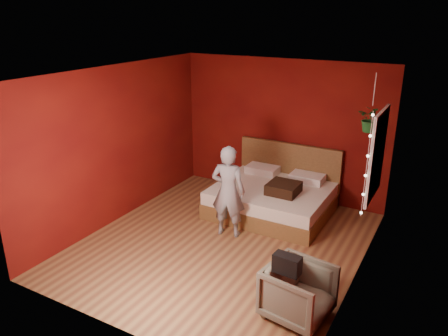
{
  "coord_description": "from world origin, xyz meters",
  "views": [
    {
      "loc": [
        2.92,
        -5.18,
        3.41
      ],
      "look_at": [
        -0.2,
        0.4,
        1.08
      ],
      "focal_mm": 35.0,
      "sensor_mm": 36.0,
      "label": 1
    }
  ],
  "objects": [
    {
      "name": "person",
      "position": [
        -0.07,
        0.31,
        0.74
      ],
      "size": [
        0.6,
        0.45,
        1.49
      ],
      "primitive_type": "imported",
      "rotation": [
        0.0,
        0.0,
        3.33
      ],
      "color": "gray",
      "rests_on": "ground"
    },
    {
      "name": "hanging_plant",
      "position": [
        1.79,
        1.1,
        1.95
      ],
      "size": [
        0.41,
        0.38,
        0.84
      ],
      "color": "silver",
      "rests_on": "room_walls"
    },
    {
      "name": "window",
      "position": [
        1.97,
        0.9,
        1.5
      ],
      "size": [
        0.05,
        0.97,
        1.27
      ],
      "color": "white",
      "rests_on": "room_walls"
    },
    {
      "name": "floor",
      "position": [
        0.0,
        0.0,
        0.0
      ],
      "size": [
        4.5,
        4.5,
        0.0
      ],
      "primitive_type": "plane",
      "color": "brown",
      "rests_on": "ground"
    },
    {
      "name": "room_walls",
      "position": [
        0.0,
        0.0,
        1.68
      ],
      "size": [
        4.04,
        4.54,
        2.62
      ],
      "color": "#67120A",
      "rests_on": "ground"
    },
    {
      "name": "bed",
      "position": [
        0.22,
        1.46,
        0.28
      ],
      "size": [
        1.96,
        1.67,
        1.08
      ],
      "color": "brown",
      "rests_on": "ground"
    },
    {
      "name": "armchair",
      "position": [
        1.6,
        -1.05,
        0.33
      ],
      "size": [
        0.82,
        0.8,
        0.66
      ],
      "primitive_type": "imported",
      "rotation": [
        0.0,
        0.0,
        1.42
      ],
      "color": "#696653",
      "rests_on": "ground"
    },
    {
      "name": "throw_pillow",
      "position": [
        0.49,
        1.22,
        0.58
      ],
      "size": [
        0.5,
        0.5,
        0.18
      ],
      "primitive_type": "cube",
      "rotation": [
        0.0,
        0.0,
        -0.0
      ],
      "color": "black",
      "rests_on": "bed"
    },
    {
      "name": "fairy_lights",
      "position": [
        1.94,
        0.38,
        1.5
      ],
      "size": [
        0.04,
        0.04,
        1.45
      ],
      "color": "silver",
      "rests_on": "room_walls"
    },
    {
      "name": "handbag",
      "position": [
        1.5,
        -1.22,
        0.77
      ],
      "size": [
        0.32,
        0.18,
        0.22
      ],
      "primitive_type": "cube",
      "rotation": [
        0.0,
        0.0,
        -0.07
      ],
      "color": "black",
      "rests_on": "armchair"
    }
  ]
}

